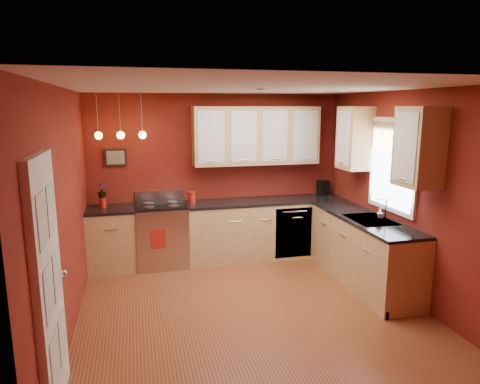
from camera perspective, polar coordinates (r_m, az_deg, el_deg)
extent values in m
plane|color=#994C2C|center=(5.31, 1.56, -15.52)|extent=(4.20, 4.20, 0.00)
cube|color=silver|center=(4.74, 1.74, 13.79)|extent=(4.00, 4.20, 0.02)
cube|color=maroon|center=(6.87, -3.06, 2.10)|extent=(4.00, 0.02, 2.60)
cube|color=maroon|center=(2.98, 12.73, -10.45)|extent=(4.00, 0.02, 2.60)
cube|color=maroon|center=(4.75, -22.33, -2.88)|extent=(0.02, 4.20, 2.60)
cube|color=maroon|center=(5.72, 21.32, -0.51)|extent=(0.02, 4.20, 2.60)
cube|color=tan|center=(6.66, -16.63, -6.17)|extent=(0.70, 0.60, 0.90)
cube|color=tan|center=(6.95, 3.43, -4.99)|extent=(2.54, 0.60, 0.90)
cube|color=tan|center=(6.14, 16.02, -7.61)|extent=(0.60, 2.10, 0.90)
cube|color=black|center=(6.54, -16.86, -2.23)|extent=(0.70, 0.62, 0.04)
cube|color=black|center=(6.83, 3.48, -1.20)|extent=(2.54, 0.62, 0.04)
cube|color=black|center=(6.01, 16.26, -3.36)|extent=(0.62, 2.10, 0.04)
cube|color=#B6B6BB|center=(6.66, -10.32, -5.79)|extent=(0.76, 0.64, 0.92)
cube|color=black|center=(6.37, -10.15, -6.39)|extent=(0.55, 0.02, 0.32)
cylinder|color=#B6B6BB|center=(6.29, -10.22, -4.33)|extent=(0.60, 0.02, 0.02)
cube|color=black|center=(6.54, -10.47, -1.80)|extent=(0.76, 0.60, 0.03)
cylinder|color=gray|center=(6.39, -12.01, -1.98)|extent=(0.16, 0.16, 0.01)
cylinder|color=gray|center=(6.41, -8.79, -1.82)|extent=(0.16, 0.16, 0.01)
cylinder|color=gray|center=(6.66, -12.10, -1.45)|extent=(0.16, 0.16, 0.01)
cylinder|color=gray|center=(6.68, -9.01, -1.30)|extent=(0.16, 0.16, 0.01)
cube|color=#B6B6BB|center=(6.81, -10.66, -0.47)|extent=(0.76, 0.04, 0.16)
cube|color=#B6B6BB|center=(6.80, 7.15, -5.41)|extent=(0.60, 0.02, 0.80)
cube|color=gray|center=(5.89, 16.99, -3.75)|extent=(0.50, 0.70, 0.05)
cube|color=black|center=(6.03, 16.16, -3.45)|extent=(0.42, 0.30, 0.02)
cube|color=black|center=(5.75, 17.85, -4.26)|extent=(0.42, 0.30, 0.02)
cylinder|color=white|center=(5.97, 18.90, -2.05)|extent=(0.02, 0.02, 0.28)
cylinder|color=white|center=(5.90, 18.40, -0.87)|extent=(0.16, 0.02, 0.02)
cube|color=white|center=(5.90, 19.74, 3.39)|extent=(0.04, 1.02, 1.22)
cube|color=white|center=(5.89, 19.61, 3.38)|extent=(0.01, 0.90, 1.10)
cube|color=olive|center=(5.85, 19.73, 6.97)|extent=(0.02, 0.96, 0.36)
cube|color=white|center=(3.69, -24.18, -11.44)|extent=(0.06, 0.82, 2.05)
cube|color=silver|center=(3.34, -24.90, -3.45)|extent=(0.00, 0.28, 0.40)
cube|color=silver|center=(3.69, -23.88, -2.07)|extent=(0.00, 0.28, 0.40)
cube|color=silver|center=(3.52, -24.15, -12.17)|extent=(0.00, 0.28, 0.40)
cube|color=silver|center=(3.84, -23.23, -10.08)|extent=(0.00, 0.28, 0.40)
cube|color=silver|center=(3.76, -23.44, -19.91)|extent=(0.00, 0.28, 0.40)
cube|color=silver|center=(4.07, -22.60, -17.34)|extent=(0.00, 0.28, 0.40)
sphere|color=white|center=(4.00, -22.47, -9.98)|extent=(0.06, 0.06, 0.06)
cube|color=tan|center=(6.77, 2.20, 7.51)|extent=(2.00, 0.35, 0.90)
cube|color=tan|center=(5.81, 18.51, 6.33)|extent=(0.35, 1.95, 0.90)
cube|color=black|center=(6.69, -16.25, 4.45)|extent=(0.32, 0.03, 0.26)
cylinder|color=gray|center=(6.33, -18.51, 9.87)|extent=(0.01, 0.01, 0.60)
sphere|color=#FFA53F|center=(6.34, -18.34, 7.16)|extent=(0.11, 0.11, 0.11)
cylinder|color=gray|center=(6.32, -15.76, 10.02)|extent=(0.01, 0.01, 0.60)
sphere|color=#FFA53F|center=(6.33, -15.61, 7.31)|extent=(0.11, 0.11, 0.11)
cylinder|color=gray|center=(6.32, -13.00, 10.15)|extent=(0.01, 0.01, 0.60)
sphere|color=#FFA53F|center=(6.33, -12.88, 7.44)|extent=(0.11, 0.11, 0.11)
cylinder|color=#AD1D12|center=(6.60, -6.44, -0.81)|extent=(0.11, 0.11, 0.16)
cylinder|color=#AD1D12|center=(6.58, -6.46, -0.06)|extent=(0.12, 0.12, 0.02)
cylinder|color=#AD1D12|center=(6.59, -17.83, -1.33)|extent=(0.10, 0.10, 0.15)
imported|color=#AD1D12|center=(6.56, -17.92, 0.12)|extent=(0.16, 0.16, 0.23)
cube|color=black|center=(7.30, 11.05, 0.57)|extent=(0.21, 0.19, 0.25)
cylinder|color=black|center=(7.27, 11.19, -0.02)|extent=(0.12, 0.12, 0.11)
imported|color=white|center=(5.80, 18.10, -2.95)|extent=(0.09, 0.09, 0.16)
cube|color=#AD1D12|center=(6.32, -10.91, -6.17)|extent=(0.22, 0.01, 0.30)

